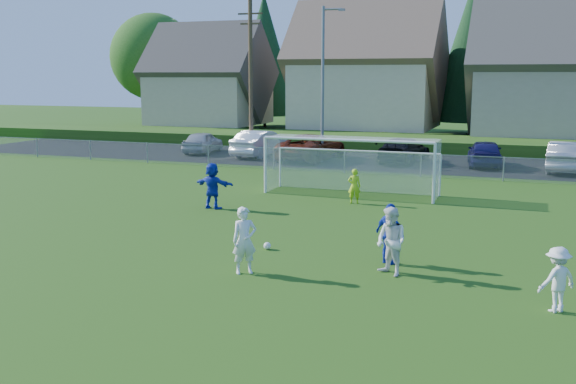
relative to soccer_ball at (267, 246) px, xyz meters
name	(u,v)px	position (x,y,z in m)	size (l,w,h in m)	color
ground	(159,316)	(-0.09, -5.99, -0.11)	(160.00, 160.00, 0.00)	#193D0C
asphalt_lot	(402,162)	(-0.09, 21.51, -0.10)	(60.00, 60.00, 0.00)	black
grass_embankment	(423,143)	(-0.09, 29.01, 0.29)	(70.00, 6.00, 0.80)	#1E420F
soccer_ball	(267,246)	(0.00, 0.00, 0.00)	(0.22, 0.22, 0.22)	white
player_white_a	(244,240)	(0.35, -2.44, 0.77)	(0.64, 0.42, 1.76)	white
player_white_b	(391,242)	(3.97, -1.29, 0.78)	(0.87, 0.68, 1.79)	white
player_white_c	(557,279)	(7.93, -2.72, 0.62)	(0.94, 0.54, 1.46)	white
player_blue_a	(390,234)	(3.72, -0.24, 0.73)	(0.98, 0.41, 1.68)	#122BAE
player_blue_b	(213,186)	(-4.32, 5.04, 0.78)	(1.66, 0.53, 1.79)	#122BAE
goalkeeper	(354,186)	(0.57, 7.94, 0.60)	(0.52, 0.34, 1.42)	#A5D819
car_a	(203,142)	(-13.37, 21.67, 0.61)	(1.70, 4.22, 1.44)	#A6ABAE
car_b	(261,143)	(-9.05, 21.29, 0.71)	(1.74, 5.00, 1.65)	white
car_c	(311,147)	(-5.41, 20.48, 0.69)	(2.65, 5.75, 1.60)	#5F1D0A
car_d	(404,150)	(0.03, 21.28, 0.62)	(2.05, 5.04, 1.46)	black
car_e	(485,153)	(4.65, 21.26, 0.65)	(1.80, 4.47, 1.52)	#161448
car_f	(566,157)	(8.88, 20.56, 0.70)	(1.72, 4.93, 1.63)	#ADADAD
soccer_goal	(353,157)	(-0.09, 10.06, 1.52)	(7.42, 1.90, 2.50)	white
chainlink_fence	(382,163)	(-0.09, 16.01, 0.52)	(52.06, 0.06, 1.20)	gray
streetlight	(324,79)	(-4.53, 20.01, 4.73)	(1.38, 0.18, 9.00)	slate
utility_pole	(251,74)	(-9.59, 21.01, 5.04)	(1.60, 0.26, 10.00)	#473321
houses_row	(467,45)	(1.89, 36.48, 7.22)	(53.90, 11.45, 13.27)	tan
tree_row	(463,54)	(0.96, 42.75, 6.80)	(65.98, 12.36, 13.80)	#382616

